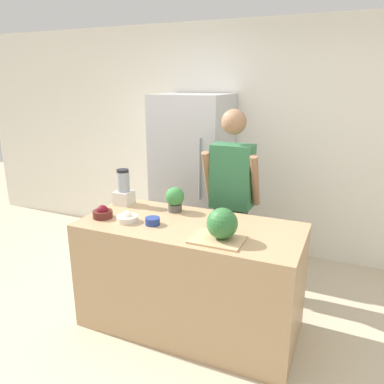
# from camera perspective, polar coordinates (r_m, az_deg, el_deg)

# --- Properties ---
(ground_plane) EXTENTS (14.00, 14.00, 0.00)m
(ground_plane) POSITION_cam_1_polar(r_m,az_deg,el_deg) (3.05, -3.54, -23.37)
(ground_plane) COLOR beige
(wall_back) EXTENTS (8.00, 0.06, 2.60)m
(wall_back) POSITION_cam_1_polar(r_m,az_deg,el_deg) (4.38, 8.90, 7.74)
(wall_back) COLOR white
(wall_back) RESTS_ON ground_plane
(counter_island) EXTENTS (1.72, 0.79, 0.89)m
(counter_island) POSITION_cam_1_polar(r_m,az_deg,el_deg) (3.09, -0.30, -12.68)
(counter_island) COLOR tan
(counter_island) RESTS_ON ground_plane
(refrigerator) EXTENTS (0.78, 0.73, 1.83)m
(refrigerator) POSITION_cam_1_polar(r_m,az_deg,el_deg) (4.26, 0.14, 2.36)
(refrigerator) COLOR #B7B7BC
(refrigerator) RESTS_ON ground_plane
(person) EXTENTS (0.51, 0.27, 1.72)m
(person) POSITION_cam_1_polar(r_m,az_deg,el_deg) (3.50, 6.03, -1.14)
(person) COLOR #333338
(person) RESTS_ON ground_plane
(cutting_board) EXTENTS (0.36, 0.28, 0.01)m
(cutting_board) POSITION_cam_1_polar(r_m,az_deg,el_deg) (2.62, 3.90, -7.21)
(cutting_board) COLOR tan
(cutting_board) RESTS_ON counter_island
(watermelon) EXTENTS (0.22, 0.22, 0.22)m
(watermelon) POSITION_cam_1_polar(r_m,az_deg,el_deg) (2.59, 4.62, -4.79)
(watermelon) COLOR #2D6B33
(watermelon) RESTS_ON cutting_board
(bowl_cherries) EXTENTS (0.16, 0.16, 0.11)m
(bowl_cherries) POSITION_cam_1_polar(r_m,az_deg,el_deg) (3.11, -13.46, -3.12)
(bowl_cherries) COLOR #511E19
(bowl_cherries) RESTS_ON counter_island
(bowl_cream) EXTENTS (0.17, 0.17, 0.09)m
(bowl_cream) POSITION_cam_1_polar(r_m,az_deg,el_deg) (2.98, -9.83, -3.93)
(bowl_cream) COLOR beige
(bowl_cream) RESTS_ON counter_island
(bowl_small_blue) EXTENTS (0.11, 0.11, 0.06)m
(bowl_small_blue) POSITION_cam_1_polar(r_m,az_deg,el_deg) (2.90, -6.03, -4.44)
(bowl_small_blue) COLOR navy
(bowl_small_blue) RESTS_ON counter_island
(blender) EXTENTS (0.15, 0.15, 0.32)m
(blender) POSITION_cam_1_polar(r_m,az_deg,el_deg) (3.38, -10.38, 0.37)
(blender) COLOR silver
(blender) RESTS_ON counter_island
(potted_plant) EXTENTS (0.16, 0.16, 0.21)m
(potted_plant) POSITION_cam_1_polar(r_m,az_deg,el_deg) (3.15, -2.63, -0.99)
(potted_plant) COLOR #514C47
(potted_plant) RESTS_ON counter_island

